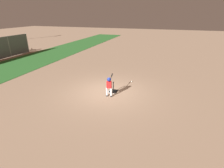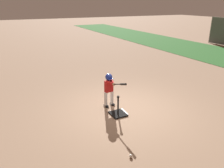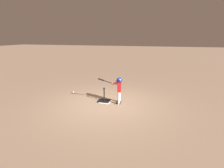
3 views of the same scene
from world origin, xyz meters
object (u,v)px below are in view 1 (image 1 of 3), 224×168
bleachers_left_center (11,49)px  batting_tee (113,90)px  batter_child (109,84)px  baseball (132,81)px

bleachers_left_center → batting_tee: bearing=-113.8°
batter_child → baseball: size_ratio=15.24×
batter_child → baseball: batter_child is taller
batting_tee → baseball: (1.89, -0.70, -0.03)m
batter_child → bleachers_left_center: (7.15, 14.72, -0.21)m
batting_tee → baseball: batting_tee is taller
batting_tee → bleachers_left_center: bleachers_left_center is taller
batter_child → bleachers_left_center: 16.37m
batting_tee → baseball: size_ratio=8.33×
batting_tee → bleachers_left_center: size_ratio=0.19×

